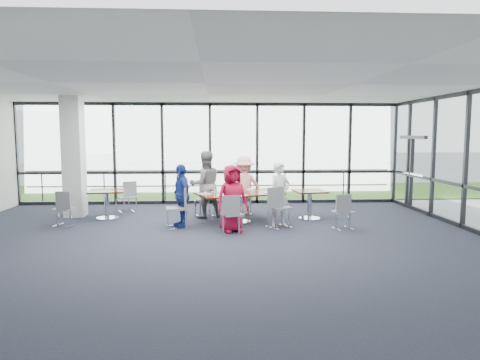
{
  "coord_description": "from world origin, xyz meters",
  "views": [
    {
      "loc": [
        0.23,
        -8.61,
        2.18
      ],
      "look_at": [
        0.78,
        1.66,
        1.1
      ],
      "focal_mm": 32.0,
      "sensor_mm": 36.0,
      "label": 1
    }
  ],
  "objects_px": {
    "chair_spare_lb": "(126,198)",
    "diner_near_right": "(280,194)",
    "diner_far_left": "(205,185)",
    "diner_far_right": "(244,186)",
    "chair_spare_la": "(64,209)",
    "side_table_left": "(107,194)",
    "chair_main_end": "(176,208)",
    "diner_near_left": "(232,198)",
    "chair_main_nr": "(279,208)",
    "chair_spare_r": "(343,212)",
    "chair_main_nl": "(233,214)",
    "structural_column": "(74,157)",
    "chair_main_fl": "(205,199)",
    "main_table": "(239,197)",
    "side_table_right": "(310,196)",
    "diner_end": "(181,196)",
    "chair_main_fr": "(242,198)"
  },
  "relations": [
    {
      "from": "chair_spare_lb",
      "to": "diner_near_right",
      "type": "bearing_deg",
      "value": 129.66
    },
    {
      "from": "diner_far_left",
      "to": "diner_far_right",
      "type": "relative_size",
      "value": 1.1
    },
    {
      "from": "diner_near_right",
      "to": "chair_spare_la",
      "type": "height_order",
      "value": "diner_near_right"
    },
    {
      "from": "side_table_left",
      "to": "chair_main_end",
      "type": "xyz_separation_m",
      "value": [
        1.93,
        -1.27,
        -0.17
      ]
    },
    {
      "from": "diner_near_left",
      "to": "diner_far_left",
      "type": "distance_m",
      "value": 1.82
    },
    {
      "from": "diner_far_left",
      "to": "chair_main_nr",
      "type": "height_order",
      "value": "diner_far_left"
    },
    {
      "from": "chair_main_end",
      "to": "chair_spare_r",
      "type": "relative_size",
      "value": 1.15
    },
    {
      "from": "chair_main_end",
      "to": "chair_spare_lb",
      "type": "bearing_deg",
      "value": -152.72
    },
    {
      "from": "chair_main_nl",
      "to": "chair_spare_lb",
      "type": "bearing_deg",
      "value": 122.89
    },
    {
      "from": "chair_main_nr",
      "to": "diner_near_left",
      "type": "bearing_deg",
      "value": 165.68
    },
    {
      "from": "chair_main_nr",
      "to": "chair_spare_la",
      "type": "bearing_deg",
      "value": 143.94
    },
    {
      "from": "structural_column",
      "to": "chair_main_fl",
      "type": "height_order",
      "value": "structural_column"
    },
    {
      "from": "main_table",
      "to": "chair_main_fl",
      "type": "relative_size",
      "value": 2.53
    },
    {
      "from": "side_table_right",
      "to": "chair_spare_la",
      "type": "relative_size",
      "value": 1.04
    },
    {
      "from": "diner_near_left",
      "to": "chair_main_nl",
      "type": "height_order",
      "value": "diner_near_left"
    },
    {
      "from": "chair_spare_r",
      "to": "chair_main_nr",
      "type": "bearing_deg",
      "value": 156.95
    },
    {
      "from": "chair_spare_r",
      "to": "chair_main_fl",
      "type": "bearing_deg",
      "value": 136.47
    },
    {
      "from": "side_table_left",
      "to": "diner_far_left",
      "type": "relative_size",
      "value": 0.58
    },
    {
      "from": "chair_spare_r",
      "to": "chair_spare_la",
      "type": "bearing_deg",
      "value": 159.44
    },
    {
      "from": "chair_main_nl",
      "to": "chair_main_fl",
      "type": "distance_m",
      "value": 2.17
    },
    {
      "from": "diner_far_right",
      "to": "chair_spare_r",
      "type": "relative_size",
      "value": 1.96
    },
    {
      "from": "diner_end",
      "to": "chair_main_nl",
      "type": "height_order",
      "value": "diner_end"
    },
    {
      "from": "diner_end",
      "to": "chair_main_end",
      "type": "relative_size",
      "value": 1.59
    },
    {
      "from": "chair_spare_la",
      "to": "chair_main_nl",
      "type": "bearing_deg",
      "value": 3.79
    },
    {
      "from": "structural_column",
      "to": "chair_main_nr",
      "type": "xyz_separation_m",
      "value": [
        5.27,
        -1.76,
        -1.12
      ]
    },
    {
      "from": "chair_spare_r",
      "to": "chair_main_end",
      "type": "bearing_deg",
      "value": 160.7
    },
    {
      "from": "diner_near_right",
      "to": "chair_main_nr",
      "type": "height_order",
      "value": "diner_near_right"
    },
    {
      "from": "side_table_left",
      "to": "chair_main_nr",
      "type": "xyz_separation_m",
      "value": [
        4.34,
        -1.37,
        -0.15
      ]
    },
    {
      "from": "chair_main_nl",
      "to": "chair_spare_r",
      "type": "bearing_deg",
      "value": -7.29
    },
    {
      "from": "diner_near_right",
      "to": "chair_main_nl",
      "type": "height_order",
      "value": "diner_near_right"
    },
    {
      "from": "diner_near_right",
      "to": "chair_spare_r",
      "type": "bearing_deg",
      "value": -44.09
    },
    {
      "from": "chair_main_nl",
      "to": "chair_spare_lb",
      "type": "distance_m",
      "value": 4.06
    },
    {
      "from": "side_table_left",
      "to": "diner_far_right",
      "type": "height_order",
      "value": "diner_far_right"
    },
    {
      "from": "diner_near_left",
      "to": "chair_main_fr",
      "type": "relative_size",
      "value": 1.64
    },
    {
      "from": "chair_spare_lb",
      "to": "diner_end",
      "type": "bearing_deg",
      "value": 107.14
    },
    {
      "from": "chair_main_fr",
      "to": "chair_main_end",
      "type": "distance_m",
      "value": 2.38
    },
    {
      "from": "structural_column",
      "to": "chair_main_end",
      "type": "height_order",
      "value": "structural_column"
    },
    {
      "from": "diner_near_left",
      "to": "chair_main_fl",
      "type": "xyz_separation_m",
      "value": [
        -0.67,
        1.91,
        -0.3
      ]
    },
    {
      "from": "diner_near_right",
      "to": "chair_main_fr",
      "type": "xyz_separation_m",
      "value": [
        -0.8,
        1.59,
        -0.3
      ]
    },
    {
      "from": "diner_far_left",
      "to": "chair_spare_la",
      "type": "height_order",
      "value": "diner_far_left"
    },
    {
      "from": "side_table_left",
      "to": "diner_near_left",
      "type": "distance_m",
      "value": 3.65
    },
    {
      "from": "diner_end",
      "to": "diner_far_left",
      "type": "bearing_deg",
      "value": 128.81
    },
    {
      "from": "diner_end",
      "to": "chair_spare_r",
      "type": "distance_m",
      "value": 3.82
    },
    {
      "from": "main_table",
      "to": "structural_column",
      "type": "bearing_deg",
      "value": 146.38
    },
    {
      "from": "side_table_left",
      "to": "chair_main_fr",
      "type": "height_order",
      "value": "chair_main_fr"
    },
    {
      "from": "diner_far_right",
      "to": "chair_spare_la",
      "type": "bearing_deg",
      "value": 1.06
    },
    {
      "from": "main_table",
      "to": "chair_main_fl",
      "type": "distance_m",
      "value": 1.25
    },
    {
      "from": "diner_far_left",
      "to": "chair_spare_lb",
      "type": "bearing_deg",
      "value": -39.51
    },
    {
      "from": "structural_column",
      "to": "side_table_left",
      "type": "bearing_deg",
      "value": -22.62
    },
    {
      "from": "chair_main_end",
      "to": "chair_spare_r",
      "type": "bearing_deg",
      "value": 76.49
    }
  ]
}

